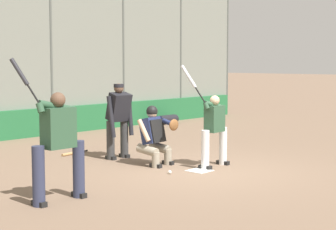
{
  "coord_description": "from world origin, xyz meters",
  "views": [
    {
      "loc": [
        8.61,
        6.98,
        2.18
      ],
      "look_at": [
        -0.17,
        -1.0,
        1.05
      ],
      "focal_mm": 60.0,
      "sensor_mm": 36.0,
      "label": 1
    }
  ],
  "objects_px": {
    "umpire_home": "(119,118)",
    "spare_bat_near_backstop": "(72,153)",
    "batter_on_deck": "(58,142)",
    "batter_at_plate": "(214,128)",
    "baseball_loose": "(170,172)",
    "fielding_glove_on_dirt": "(47,137)",
    "catcher_behind_plate": "(155,134)",
    "equipment_bag_dugout_side": "(165,120)"
  },
  "relations": [
    {
      "from": "catcher_behind_plate",
      "to": "fielding_glove_on_dirt",
      "type": "distance_m",
      "value": 5.09
    },
    {
      "from": "batter_on_deck",
      "to": "equipment_bag_dugout_side",
      "type": "bearing_deg",
      "value": -146.22
    },
    {
      "from": "catcher_behind_plate",
      "to": "batter_on_deck",
      "type": "distance_m",
      "value": 3.42
    },
    {
      "from": "batter_at_plate",
      "to": "spare_bat_near_backstop",
      "type": "bearing_deg",
      "value": -77.12
    },
    {
      "from": "equipment_bag_dugout_side",
      "to": "batter_on_deck",
      "type": "bearing_deg",
      "value": 33.88
    },
    {
      "from": "umpire_home",
      "to": "spare_bat_near_backstop",
      "type": "bearing_deg",
      "value": -68.82
    },
    {
      "from": "catcher_behind_plate",
      "to": "batter_on_deck",
      "type": "relative_size",
      "value": 0.56
    },
    {
      "from": "catcher_behind_plate",
      "to": "umpire_home",
      "type": "distance_m",
      "value": 1.18
    },
    {
      "from": "batter_at_plate",
      "to": "equipment_bag_dugout_side",
      "type": "height_order",
      "value": "batter_at_plate"
    },
    {
      "from": "batter_at_plate",
      "to": "spare_bat_near_backstop",
      "type": "distance_m",
      "value": 3.64
    },
    {
      "from": "batter_at_plate",
      "to": "spare_bat_near_backstop",
      "type": "height_order",
      "value": "batter_at_plate"
    },
    {
      "from": "spare_bat_near_backstop",
      "to": "equipment_bag_dugout_side",
      "type": "bearing_deg",
      "value": -163.58
    },
    {
      "from": "equipment_bag_dugout_side",
      "to": "umpire_home",
      "type": "bearing_deg",
      "value": 34.06
    },
    {
      "from": "batter_at_plate",
      "to": "batter_on_deck",
      "type": "bearing_deg",
      "value": -4.28
    },
    {
      "from": "batter_at_plate",
      "to": "baseball_loose",
      "type": "xyz_separation_m",
      "value": [
        1.17,
        -0.18,
        -0.77
      ]
    },
    {
      "from": "batter_at_plate",
      "to": "fielding_glove_on_dirt",
      "type": "xyz_separation_m",
      "value": [
        -0.13,
        -6.02,
        -0.76
      ]
    },
    {
      "from": "umpire_home",
      "to": "fielding_glove_on_dirt",
      "type": "distance_m",
      "value": 4.01
    },
    {
      "from": "batter_on_deck",
      "to": "spare_bat_near_backstop",
      "type": "xyz_separation_m",
      "value": [
        -2.89,
        -3.39,
        -0.9
      ]
    },
    {
      "from": "umpire_home",
      "to": "equipment_bag_dugout_side",
      "type": "bearing_deg",
      "value": -142.35
    },
    {
      "from": "fielding_glove_on_dirt",
      "to": "catcher_behind_plate",
      "type": "bearing_deg",
      "value": 80.8
    },
    {
      "from": "batter_on_deck",
      "to": "baseball_loose",
      "type": "relative_size",
      "value": 30.27
    },
    {
      "from": "catcher_behind_plate",
      "to": "umpire_home",
      "type": "xyz_separation_m",
      "value": [
        -0.02,
        -1.15,
        0.26
      ]
    },
    {
      "from": "batter_at_plate",
      "to": "umpire_home",
      "type": "height_order",
      "value": "batter_at_plate"
    },
    {
      "from": "baseball_loose",
      "to": "umpire_home",
      "type": "bearing_deg",
      "value": -104.31
    },
    {
      "from": "spare_bat_near_backstop",
      "to": "equipment_bag_dugout_side",
      "type": "height_order",
      "value": "equipment_bag_dugout_side"
    },
    {
      "from": "umpire_home",
      "to": "spare_bat_near_backstop",
      "type": "xyz_separation_m",
      "value": [
        0.38,
        -1.21,
        -0.88
      ]
    },
    {
      "from": "baseball_loose",
      "to": "spare_bat_near_backstop",
      "type": "bearing_deg",
      "value": -92.28
    },
    {
      "from": "baseball_loose",
      "to": "catcher_behind_plate",
      "type": "bearing_deg",
      "value": -119.61
    },
    {
      "from": "batter_on_deck",
      "to": "spare_bat_near_backstop",
      "type": "bearing_deg",
      "value": -130.61
    },
    {
      "from": "batter_at_plate",
      "to": "catcher_behind_plate",
      "type": "relative_size",
      "value": 1.68
    },
    {
      "from": "umpire_home",
      "to": "catcher_behind_plate",
      "type": "bearing_deg",
      "value": 92.36
    },
    {
      "from": "batter_on_deck",
      "to": "catcher_behind_plate",
      "type": "bearing_deg",
      "value": -162.62
    },
    {
      "from": "umpire_home",
      "to": "fielding_glove_on_dirt",
      "type": "relative_size",
      "value": 5.43
    },
    {
      "from": "batter_at_plate",
      "to": "fielding_glove_on_dirt",
      "type": "relative_size",
      "value": 6.78
    },
    {
      "from": "spare_bat_near_backstop",
      "to": "catcher_behind_plate",
      "type": "bearing_deg",
      "value": 91.38
    },
    {
      "from": "spare_bat_near_backstop",
      "to": "umpire_home",
      "type": "bearing_deg",
      "value": 100.31
    },
    {
      "from": "batter_on_deck",
      "to": "fielding_glove_on_dirt",
      "type": "height_order",
      "value": "batter_on_deck"
    },
    {
      "from": "batter_at_plate",
      "to": "umpire_home",
      "type": "xyz_separation_m",
      "value": [
        0.65,
        -2.18,
        0.1
      ]
    },
    {
      "from": "batter_at_plate",
      "to": "catcher_behind_plate",
      "type": "height_order",
      "value": "batter_at_plate"
    },
    {
      "from": "umpire_home",
      "to": "spare_bat_near_backstop",
      "type": "distance_m",
      "value": 1.55
    },
    {
      "from": "catcher_behind_plate",
      "to": "spare_bat_near_backstop",
      "type": "xyz_separation_m",
      "value": [
        0.36,
        -2.36,
        -0.62
      ]
    },
    {
      "from": "equipment_bag_dugout_side",
      "to": "batter_at_plate",
      "type": "bearing_deg",
      "value": 49.83
    }
  ]
}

